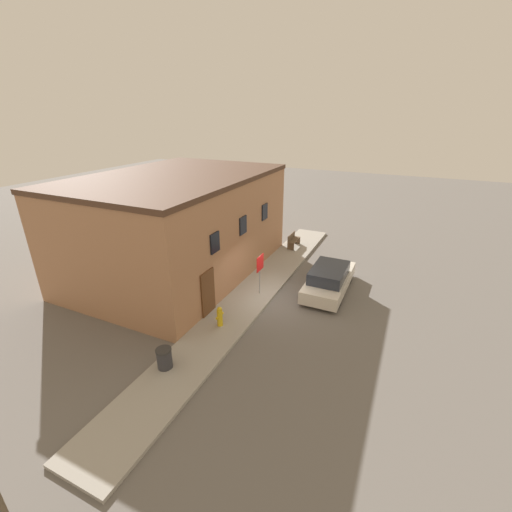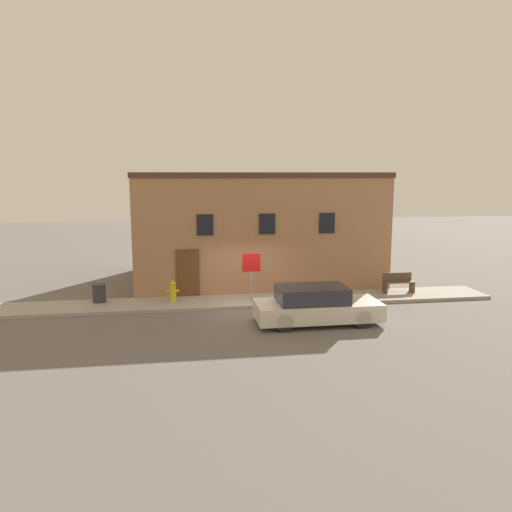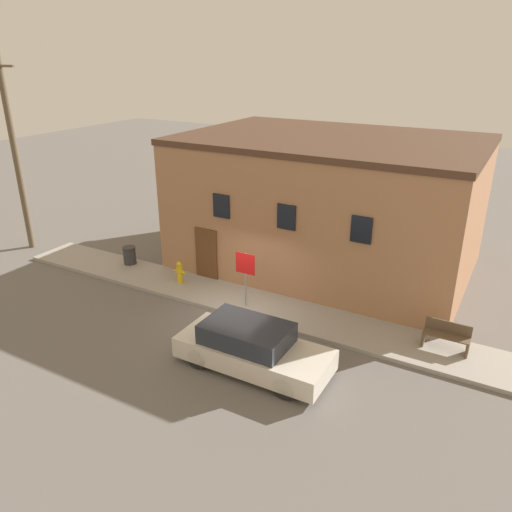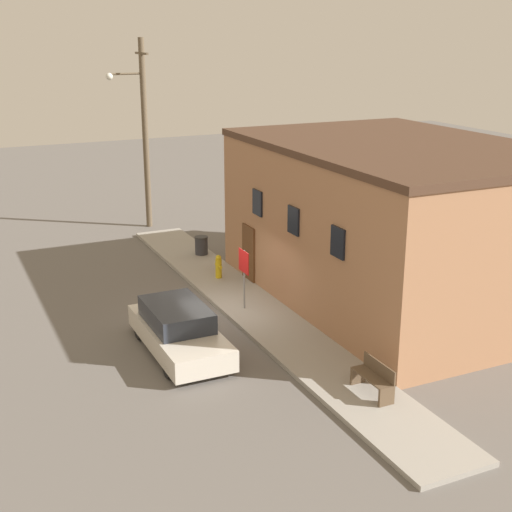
# 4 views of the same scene
# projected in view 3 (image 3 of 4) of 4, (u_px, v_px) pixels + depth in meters

# --- Properties ---
(ground_plane) EXTENTS (80.00, 80.00, 0.00)m
(ground_plane) POSITION_uv_depth(u_px,v_px,m) (234.00, 317.00, 17.41)
(ground_plane) COLOR #66605B
(sidewalk) EXTENTS (20.99, 2.10, 0.14)m
(sidewalk) POSITION_uv_depth(u_px,v_px,m) (249.00, 303.00, 18.23)
(sidewalk) COLOR #9E998E
(sidewalk) RESTS_ON ground
(brick_building) EXTENTS (11.71, 8.06, 5.46)m
(brick_building) POSITION_uv_depth(u_px,v_px,m) (328.00, 203.00, 20.83)
(brick_building) COLOR #A87551
(brick_building) RESTS_ON ground
(fire_hydrant) EXTENTS (0.50, 0.24, 0.89)m
(fire_hydrant) POSITION_uv_depth(u_px,v_px,m) (180.00, 272.00, 19.53)
(fire_hydrant) COLOR gold
(fire_hydrant) RESTS_ON sidewalk
(stop_sign) EXTENTS (0.76, 0.06, 2.02)m
(stop_sign) POSITION_uv_depth(u_px,v_px,m) (245.00, 269.00, 17.38)
(stop_sign) COLOR gray
(stop_sign) RESTS_ON sidewalk
(bench) EXTENTS (1.37, 0.44, 0.87)m
(bench) POSITION_uv_depth(u_px,v_px,m) (446.00, 336.00, 15.20)
(bench) COLOR brown
(bench) RESTS_ON sidewalk
(trash_bin) EXTENTS (0.56, 0.56, 0.76)m
(trash_bin) POSITION_uv_depth(u_px,v_px,m) (130.00, 255.00, 21.30)
(trash_bin) COLOR #333338
(trash_bin) RESTS_ON sidewalk
(utility_pole) EXTENTS (1.80, 1.82, 8.73)m
(utility_pole) POSITION_uv_depth(u_px,v_px,m) (13.00, 149.00, 21.80)
(utility_pole) COLOR brown
(utility_pole) RESTS_ON ground
(parked_car) EXTENTS (4.54, 1.82, 1.39)m
(parked_car) POSITION_uv_depth(u_px,v_px,m) (252.00, 347.00, 14.46)
(parked_car) COLOR black
(parked_car) RESTS_ON ground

